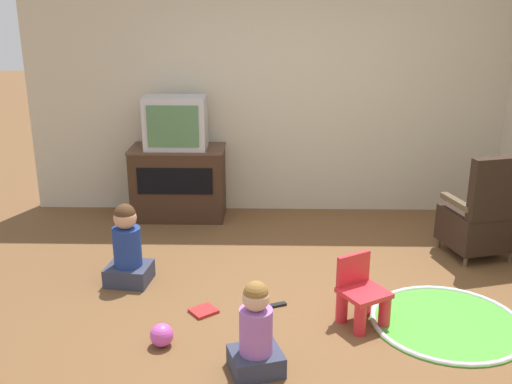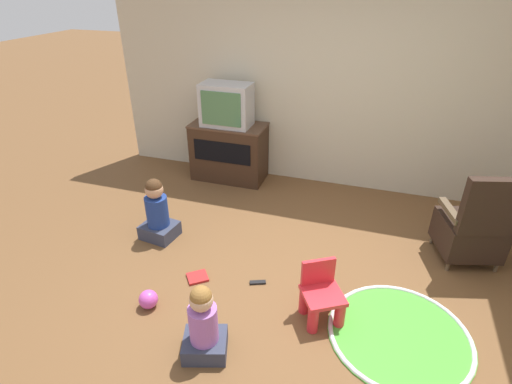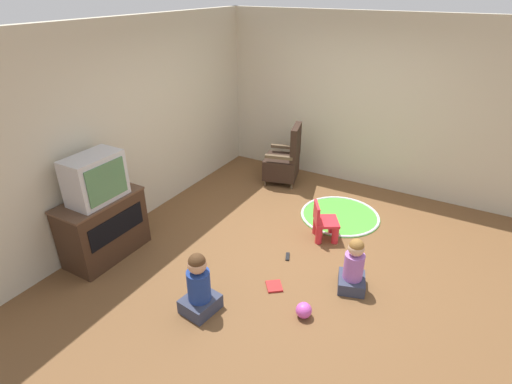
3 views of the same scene
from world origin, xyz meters
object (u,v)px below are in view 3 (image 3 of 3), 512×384
Objects in this scene: book at (274,286)px; television at (95,178)px; child_watching_center at (353,268)px; child_watching_left at (199,287)px; tv_cabinet at (103,226)px; toy_ball at (304,310)px; remote_control at (288,257)px; black_armchair at (284,161)px; yellow_kid_chair at (324,224)px.

television is at bearing 64.85° from book.
book is (-0.42, 0.74, -0.27)m from child_watching_center.
tv_cabinet is at bearing 90.14° from child_watching_left.
television is 2.70m from toy_ball.
tv_cabinet is at bearing 95.53° from remote_control.
toy_ball is at bearing -84.67° from tv_cabinet.
black_armchair is at bearing 18.22° from child_watching_left.
television is (0.00, -0.04, 0.65)m from tv_cabinet.
black_armchair is 3.11m from toy_ball.
remote_control is at bearing -9.87° from child_watching_left.
child_watching_left reaches higher than child_watching_center.
book is at bearing 168.55° from remote_control.
child_watching_left is 1.10× the size of child_watching_center.
tv_cabinet reaches higher than child_watching_center.
child_watching_left is 2.82× the size of book.
child_watching_left is at bearing -97.38° from tv_cabinet.
black_armchair reaches higher than yellow_kid_chair.
remote_control is (-1.87, -0.98, -0.37)m from black_armchair.
child_watching_center is 2.58× the size of book.
television reaches higher than toy_ball.
tv_cabinet is 2.27m from remote_control.
tv_cabinet reaches higher than book.
child_watching_left is at bearing -97.55° from television.
television is at bearing -90.00° from tv_cabinet.
toy_ball is (0.24, -2.54, -0.32)m from tv_cabinet.
television is 4.10× the size of remote_control.
black_armchair is at bearing 12.80° from yellow_kid_chair.
tv_cabinet is at bearing 64.63° from book.
child_watching_left is 4.29× the size of toy_ball.
black_armchair is at bearing 5.29° from remote_control.
remote_control is (1.25, -0.39, -0.29)m from child_watching_left.
child_watching_center is at bearing -171.82° from yellow_kid_chair.
black_armchair is 1.74m from yellow_kid_chair.
toy_ball is 0.66× the size of book.
child_watching_left is (-0.20, -1.54, -0.75)m from television.
toy_ball is at bearing 139.11° from child_watching_center.
television reaches higher than remote_control.
tv_cabinet is 4.02× the size of book.
tv_cabinet is at bearing 89.82° from child_watching_center.
black_armchair is (2.91, -0.99, -0.03)m from tv_cabinet.
tv_cabinet is 6.11× the size of toy_ball.
child_watching_center is at bearing -98.85° from book.
remote_control is (1.04, -1.94, -1.04)m from television.
black_armchair is 2.14m from remote_control.
black_armchair reaches higher than book.
toy_ball reaches higher than book.
book is (0.68, -0.50, -0.29)m from child_watching_left.
book is at bearing -77.06° from tv_cabinet.
black_armchair is 1.56× the size of child_watching_center.
yellow_kid_chair is at bearing -52.39° from television.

